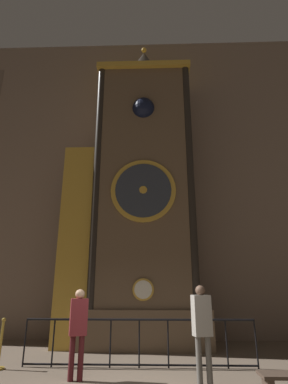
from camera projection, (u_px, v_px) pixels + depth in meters
name	position (u px, v px, depth m)	size (l,w,h in m)	color
cathedral_back_wall	(138.00, 171.00, 11.94)	(24.00, 0.32, 12.24)	#7A6656
clock_tower	(135.00, 197.00, 10.20)	(4.64, 1.83, 10.93)	brown
railing_fence	(139.00, 340.00, 6.81)	(5.30, 0.05, 1.02)	black
visitor_near	(78.00, 324.00, 6.01)	(0.39, 0.32, 1.67)	#461518
visitor_far	(202.00, 324.00, 5.69)	(0.38, 0.29, 1.75)	#58554F
stanchion_post	(0.00, 352.00, 6.62)	(0.28, 0.28, 1.05)	#B28E33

